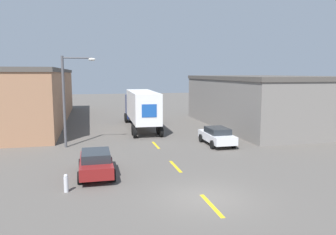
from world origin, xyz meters
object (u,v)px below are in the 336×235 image
Objects in this scene: parked_car_left_near at (96,162)px; street_lamp at (68,94)px; fire_hydrant at (66,183)px; semi_truck at (141,106)px; parked_car_right_mid at (217,136)px.

street_lamp is (-1.85, 7.91, 3.41)m from parked_car_left_near.
parked_car_left_near is 2.79m from fire_hydrant.
street_lamp reaches higher than semi_truck.
semi_truck is 10.31m from street_lamp.
parked_car_left_near and parked_car_right_mid have the same top height.
semi_truck reaches higher than fire_hydrant.
parked_car_right_mid is at bearing 36.49° from fire_hydrant.
parked_car_left_near is at bearing -148.52° from parked_car_right_mid.
fire_hydrant is (-1.48, -2.34, -0.31)m from parked_car_left_near.
semi_truck is at bearing 70.09° from fire_hydrant.
fire_hydrant is at bearing -87.97° from street_lamp.
street_lamp is 10.91m from fire_hydrant.
parked_car_left_near is 11.38m from parked_car_right_mid.
fire_hydrant is (-6.44, -17.77, -1.89)m from semi_truck.
fire_hydrant is at bearing -122.42° from parked_car_left_near.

